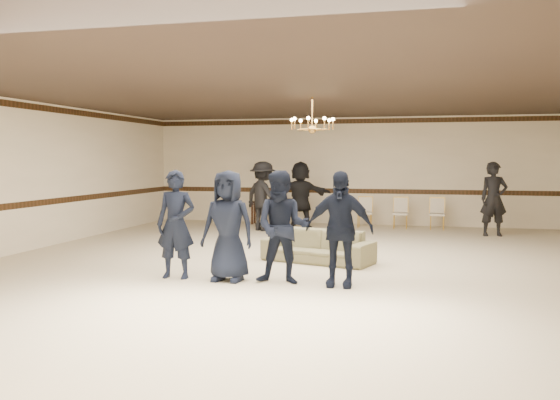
{
  "coord_description": "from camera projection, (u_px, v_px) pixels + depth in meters",
  "views": [
    {
      "loc": [
        2.2,
        -10.77,
        1.97
      ],
      "look_at": [
        -0.3,
        -0.5,
        1.23
      ],
      "focal_mm": 38.07,
      "sensor_mm": 36.0,
      "label": 1
    }
  ],
  "objects": [
    {
      "name": "banquet_chair_left",
      "position": [
        365.0,
        212.0,
        16.91
      ],
      "size": [
        0.44,
        0.44,
        0.87
      ],
      "primitive_type": null,
      "rotation": [
        0.0,
        0.0,
        0.05
      ],
      "color": "beige",
      "rests_on": "floor"
    },
    {
      "name": "boy_c",
      "position": [
        282.0,
        227.0,
        9.32
      ],
      "size": [
        0.88,
        0.69,
        1.78
      ],
      "primitive_type": "imported",
      "rotation": [
        0.0,
        0.0,
        0.02
      ],
      "color": "black",
      "rests_on": "floor"
    },
    {
      "name": "adult_right",
      "position": [
        494.0,
        199.0,
        15.05
      ],
      "size": [
        0.78,
        0.6,
        1.89
      ],
      "primitive_type": "imported",
      "rotation": [
        0.0,
        0.0,
        0.24
      ],
      "color": "black",
      "rests_on": "floor"
    },
    {
      "name": "adult_left",
      "position": [
        263.0,
        196.0,
        16.18
      ],
      "size": [
        1.41,
        1.26,
        1.89
      ],
      "primitive_type": "imported",
      "rotation": [
        0.0,
        0.0,
        2.56
      ],
      "color": "black",
      "rests_on": "floor"
    },
    {
      "name": "banquet_chair_mid",
      "position": [
        400.0,
        213.0,
        16.68
      ],
      "size": [
        0.43,
        0.43,
        0.87
      ],
      "primitive_type": null,
      "rotation": [
        0.0,
        0.0,
        -0.04
      ],
      "color": "beige",
      "rests_on": "floor"
    },
    {
      "name": "banquet_chair_right",
      "position": [
        437.0,
        214.0,
        16.44
      ],
      "size": [
        0.45,
        0.45,
        0.87
      ],
      "primitive_type": null,
      "rotation": [
        0.0,
        0.0,
        -0.08
      ],
      "color": "beige",
      "rests_on": "floor"
    },
    {
      "name": "boy_d",
      "position": [
        339.0,
        229.0,
        9.1
      ],
      "size": [
        1.06,
        0.46,
        1.78
      ],
      "primitive_type": "imported",
      "rotation": [
        0.0,
        0.0,
        -0.03
      ],
      "color": "black",
      "rests_on": "floor"
    },
    {
      "name": "crown_molding",
      "position": [
        349.0,
        121.0,
        17.65
      ],
      "size": [
        12.0,
        0.02,
        0.14
      ],
      "primitive_type": "cube",
      "color": "#372010",
      "rests_on": "wall_back"
    },
    {
      "name": "chandelier",
      "position": [
        312.0,
        113.0,
        11.86
      ],
      "size": [
        0.94,
        0.94,
        0.89
      ],
      "primitive_type": null,
      "color": "#BD883C",
      "rests_on": "ceiling"
    },
    {
      "name": "boy_a",
      "position": [
        176.0,
        224.0,
        9.74
      ],
      "size": [
        0.67,
        0.45,
        1.78
      ],
      "primitive_type": "imported",
      "rotation": [
        0.0,
        0.0,
        0.04
      ],
      "color": "black",
      "rests_on": "floor"
    },
    {
      "name": "adult_mid",
      "position": [
        300.0,
        195.0,
        16.64
      ],
      "size": [
        1.84,
        1.0,
        1.89
      ],
      "primitive_type": "imported",
      "rotation": [
        0.0,
        0.0,
        3.41
      ],
      "color": "black",
      "rests_on": "floor"
    },
    {
      "name": "settee",
      "position": [
        318.0,
        246.0,
        11.28
      ],
      "size": [
        2.24,
        1.39,
        0.61
      ],
      "primitive_type": "imported",
      "rotation": [
        0.0,
        0.0,
        -0.29
      ],
      "color": "olive",
      "rests_on": "floor"
    },
    {
      "name": "boy_b",
      "position": [
        228.0,
        226.0,
        9.53
      ],
      "size": [
        0.9,
        0.62,
        1.78
      ],
      "primitive_type": "imported",
      "rotation": [
        0.0,
        0.0,
        -0.06
      ],
      "color": "black",
      "rests_on": "floor"
    },
    {
      "name": "console_table",
      "position": [
        265.0,
        213.0,
        17.82
      ],
      "size": [
        0.85,
        0.42,
        0.69
      ],
      "primitive_type": "cube",
      "rotation": [
        0.0,
        0.0,
        -0.09
      ],
      "color": "#321910",
      "rests_on": "floor"
    },
    {
      "name": "chair_rail",
      "position": [
        349.0,
        191.0,
        17.79
      ],
      "size": [
        12.0,
        0.02,
        0.14
      ],
      "primitive_type": "cube",
      "color": "#372010",
      "rests_on": "wall_back"
    },
    {
      "name": "room",
      "position": [
        302.0,
        179.0,
        10.98
      ],
      "size": [
        12.01,
        14.01,
        3.21
      ],
      "color": "beige",
      "rests_on": "ground"
    }
  ]
}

